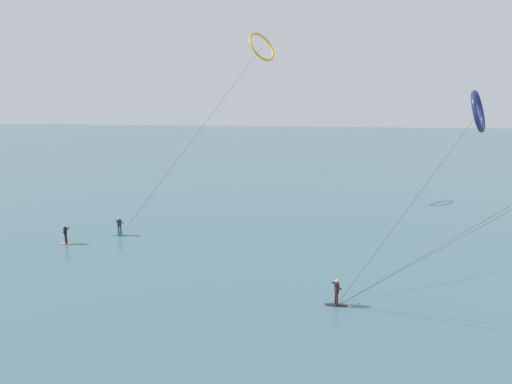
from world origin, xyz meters
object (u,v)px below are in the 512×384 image
surfer_teal (120,228)px  kite_navy (478,112)px  kite_amber (261,47)px  surfer_coral (66,236)px  surfer_charcoal (337,294)px

surfer_teal → kite_navy: size_ratio=0.11×
kite_navy → kite_amber: (-20.03, 13.68, 7.08)m
surfer_coral → surfer_charcoal: bearing=-129.2°
kite_navy → surfer_teal: bearing=121.7°
kite_navy → kite_amber: kite_amber is taller
surfer_teal → kite_navy: (30.79, 2.98, 10.54)m
surfer_charcoal → surfer_coral: same height
surfer_charcoal → kite_amber: kite_amber is taller
surfer_charcoal → kite_navy: 20.72m
surfer_teal → kite_navy: 32.68m
kite_amber → surfer_teal: bearing=-178.7°
surfer_charcoal → surfer_teal: 22.08m
surfer_charcoal → surfer_teal: same height
surfer_teal → surfer_coral: (-3.49, -2.94, 0.00)m
kite_navy → kite_amber: 25.27m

